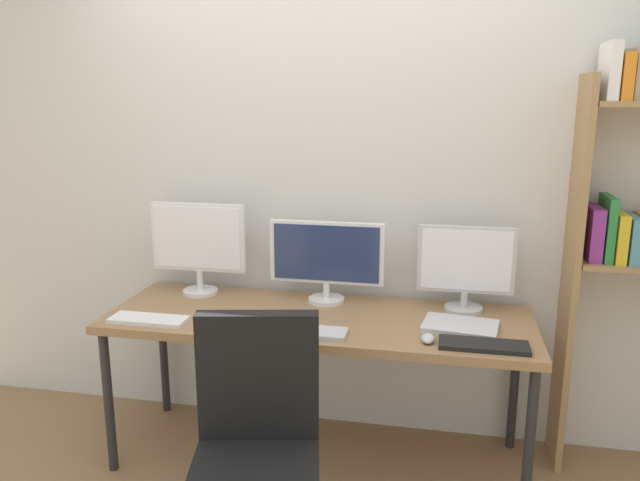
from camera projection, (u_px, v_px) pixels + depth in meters
The scene contains 10 objects.
wall_back at pixel (334, 184), 3.13m from camera, with size 4.38×0.10×2.60m.
desk at pixel (318, 327), 2.87m from camera, with size 1.98×0.68×0.74m.
monitor_left at pixel (198, 243), 3.13m from camera, with size 0.50×0.18×0.47m.
monitor_center at pixel (327, 258), 3.01m from camera, with size 0.57×0.18×0.41m.
monitor_right at pixel (466, 266), 2.88m from camera, with size 0.45×0.18×0.41m.
keyboard_left at pixel (149, 320), 2.78m from camera, with size 0.35×0.13×0.02m, color silver.
keyboard_center at pixel (307, 332), 2.64m from camera, with size 0.34×0.13×0.02m, color silver.
keyboard_right at pixel (484, 345), 2.50m from camera, with size 0.36×0.13×0.02m, color black.
computer_mouse at pixel (428, 338), 2.55m from camera, with size 0.06×0.10×0.03m, color silver.
laptop_closed at pixel (460, 326), 2.70m from camera, with size 0.32×0.22×0.02m, color silver.
Camera 1 is at (0.55, -2.05, 1.74)m, focal length 34.40 mm.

